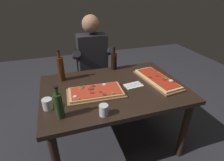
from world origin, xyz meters
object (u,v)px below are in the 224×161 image
at_px(dining_table, 114,95).
at_px(tumbler_near_camera, 47,104).
at_px(pizza_rectangular_front, 96,92).
at_px(diner_chair, 92,75).
at_px(oil_bottle_amber, 61,69).
at_px(tumbler_far_side, 104,111).
at_px(vinegar_bottle_green, 114,61).
at_px(wine_bottle_dark, 59,105).
at_px(seated_diner, 93,61).
at_px(pizza_rectangular_left, 157,79).

xyz_separation_m(dining_table, tumbler_near_camera, (-0.62, -0.17, 0.14)).
height_order(pizza_rectangular_front, diner_chair, diner_chair).
bearing_deg(dining_table, oil_bottle_amber, 146.53).
bearing_deg(dining_table, tumbler_far_side, -118.39).
xyz_separation_m(vinegar_bottle_green, tumbler_far_side, (-0.35, -0.80, -0.07)).
height_order(pizza_rectangular_front, wine_bottle_dark, wine_bottle_dark).
xyz_separation_m(pizza_rectangular_front, seated_diner, (0.16, 0.81, -0.02)).
distance_m(wine_bottle_dark, tumbler_near_camera, 0.18).
distance_m(pizza_rectangular_left, wine_bottle_dark, 1.06).
xyz_separation_m(wine_bottle_dark, seated_diner, (0.49, 1.04, -0.11)).
bearing_deg(tumbler_far_side, pizza_rectangular_front, 88.27).
xyz_separation_m(dining_table, seated_diner, (-0.04, 0.74, 0.10)).
height_order(dining_table, diner_chair, diner_chair).
distance_m(pizza_rectangular_front, diner_chair, 0.98).
height_order(pizza_rectangular_front, tumbler_far_side, tumbler_far_side).
bearing_deg(tumbler_far_side, diner_chair, 82.36).
xyz_separation_m(oil_bottle_amber, diner_chair, (0.43, 0.54, -0.39)).
relative_size(dining_table, diner_chair, 1.61).
height_order(pizza_rectangular_front, pizza_rectangular_left, same).
height_order(wine_bottle_dark, seated_diner, seated_diner).
bearing_deg(wine_bottle_dark, vinegar_bottle_green, 47.04).
bearing_deg(vinegar_bottle_green, tumbler_near_camera, -142.68).
bearing_deg(pizza_rectangular_left, wine_bottle_dark, -164.07).
bearing_deg(seated_diner, pizza_rectangular_front, -100.98).
distance_m(wine_bottle_dark, oil_bottle_amber, 0.62).
distance_m(tumbler_near_camera, diner_chair, 1.21).
relative_size(diner_chair, seated_diner, 0.65).
bearing_deg(pizza_rectangular_front, seated_diner, 79.02).
xyz_separation_m(pizza_rectangular_left, tumbler_far_side, (-0.69, -0.37, 0.02)).
distance_m(vinegar_bottle_green, tumbler_near_camera, 0.96).
height_order(wine_bottle_dark, oil_bottle_amber, oil_bottle_amber).
relative_size(dining_table, pizza_rectangular_left, 2.31).
bearing_deg(tumbler_far_side, dining_table, 61.61).
height_order(vinegar_bottle_green, tumbler_far_side, vinegar_bottle_green).
xyz_separation_m(dining_table, oil_bottle_amber, (-0.47, 0.31, 0.23)).
xyz_separation_m(pizza_rectangular_front, tumbler_far_side, (-0.01, -0.31, 0.02)).
bearing_deg(diner_chair, dining_table, -87.23).
bearing_deg(seated_diner, oil_bottle_amber, -135.77).
relative_size(pizza_rectangular_front, diner_chair, 0.62).
distance_m(pizza_rectangular_left, tumbler_far_side, 0.78).
relative_size(tumbler_far_side, seated_diner, 0.07).
bearing_deg(wine_bottle_dark, oil_bottle_amber, 84.89).
distance_m(pizza_rectangular_front, wine_bottle_dark, 0.41).
height_order(tumbler_far_side, diner_chair, diner_chair).
bearing_deg(dining_table, diner_chair, 92.77).
xyz_separation_m(wine_bottle_dark, tumbler_near_camera, (-0.09, 0.14, -0.07)).
xyz_separation_m(vinegar_bottle_green, seated_diner, (-0.18, 0.32, -0.10)).
bearing_deg(wine_bottle_dark, tumbler_far_side, -13.74).
height_order(oil_bottle_amber, diner_chair, oil_bottle_amber).
relative_size(dining_table, tumbler_far_side, 15.44).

